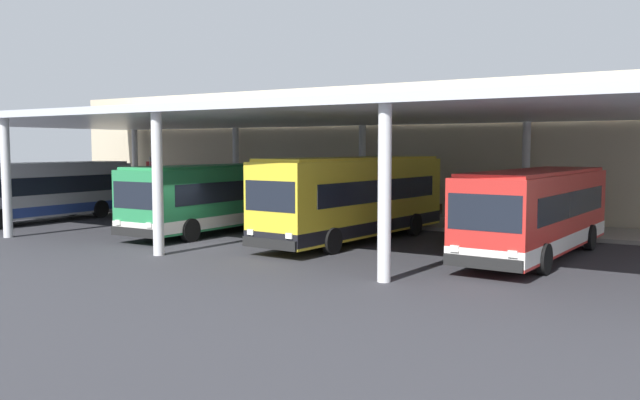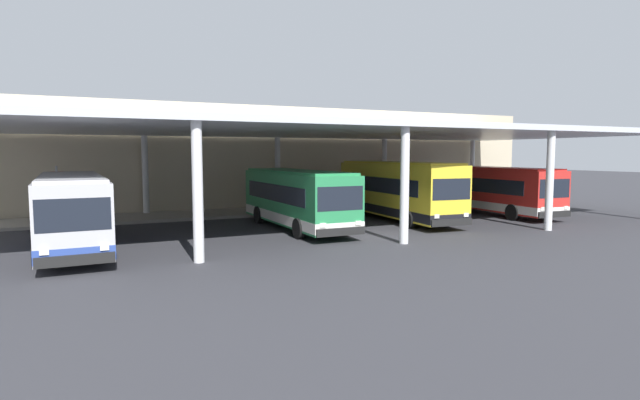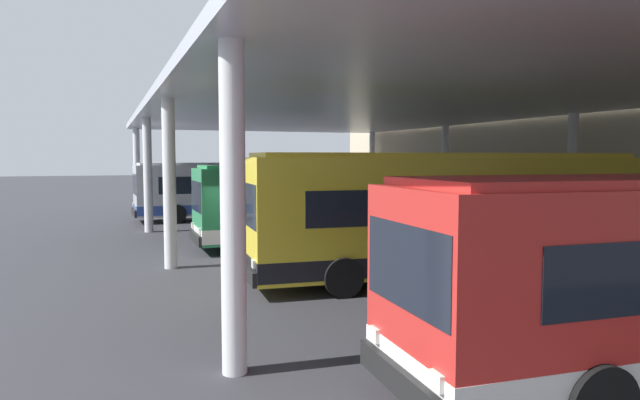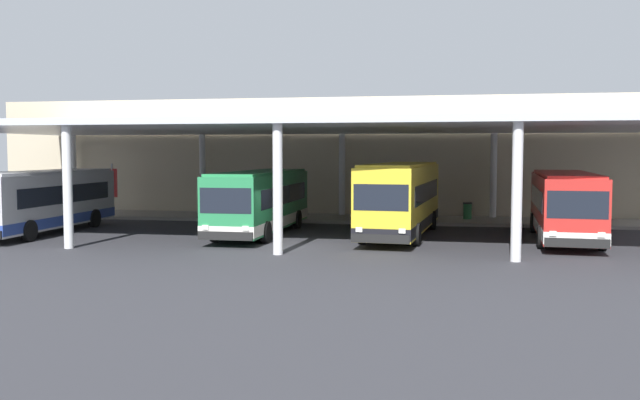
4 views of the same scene
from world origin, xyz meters
The scene contains 11 objects.
ground_plane centered at (0.00, 0.00, 0.00)m, with size 200.00×200.00×0.00m, color #333338.
platform_kerb centered at (0.00, 11.75, 0.09)m, with size 42.00×4.50×0.18m, color gray.
station_building_facade centered at (0.00, 15.00, 3.80)m, with size 48.00×1.60×7.61m, color #C1B293.
canopy_shelter centered at (0.00, 5.50, 5.29)m, with size 40.00×17.00×5.55m.
bus_nearest_bay centered at (-13.52, 2.30, 1.66)m, with size 2.89×10.58×3.17m.
bus_second_bay centered at (-2.58, 3.91, 1.66)m, with size 2.78×10.55×3.17m.
bus_middle_bay centered at (4.39, 4.61, 1.84)m, with size 3.34×11.48×3.57m.
bus_far_bay centered at (12.00, 4.38, 1.66)m, with size 3.13×10.65×3.17m.
bench_waiting centered at (4.56, 11.82, 0.66)m, with size 1.80×0.45×0.92m.
trash_bin centered at (7.72, 12.02, 0.68)m, with size 0.52×0.52×0.98m.
banner_sign centered at (-14.32, 10.94, 1.98)m, with size 0.70×0.12×3.20m.
Camera 2 is at (-13.21, -21.25, 4.05)m, focal length 28.34 mm.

